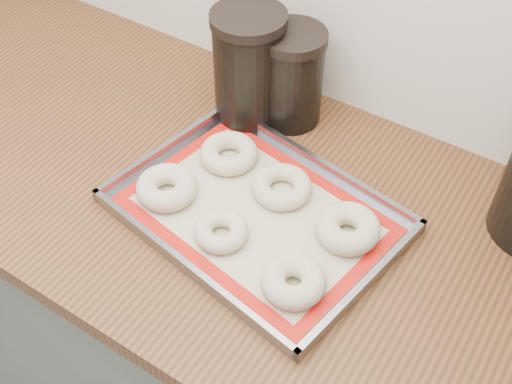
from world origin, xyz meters
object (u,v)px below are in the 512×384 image
Objects in this scene: bagel_back_mid at (282,187)px; bagel_back_right at (348,228)px; canister_left at (249,67)px; bagel_front_left at (166,188)px; bagel_front_right at (293,281)px; baking_tray at (256,213)px; canister_mid at (292,77)px; bagel_front_mid at (221,231)px; bagel_back_left at (229,153)px.

bagel_back_mid is 0.98× the size of bagel_back_right.
bagel_front_left is at bearing -88.80° from canister_left.
bagel_front_left reaches higher than bagel_back_mid.
bagel_front_right is 0.14m from bagel_back_right.
bagel_back_mid is 0.47× the size of canister_left.
baking_tray is 5.05× the size of bagel_front_right.
canister_left is (-0.17, 0.16, 0.09)m from bagel_back_mid.
canister_mid reaches higher than baking_tray.
bagel_back_mid is at bearing 77.51° from bagel_front_mid.
bagel_back_left is at bearing 143.43° from baking_tray.
bagel_back_left is at bearing 120.78° from bagel_front_mid.
canister_mid reaches higher than bagel_back_left.
bagel_back_left is 0.48× the size of canister_left.
canister_mid is at bearing 108.79° from baking_tray.
canister_mid is (-0.10, 0.19, 0.08)m from bagel_back_mid.
canister_left is at bearing 115.36° from bagel_front_mid.
bagel_front_mid is 0.84× the size of bagel_back_right.
canister_mid is (0.07, 0.30, 0.07)m from bagel_front_left.
bagel_back_left is (-0.24, 0.18, -0.00)m from bagel_front_right.
canister_left is (-0.05, 0.14, 0.09)m from bagel_back_left.
bagel_back_right is (0.30, 0.09, 0.00)m from bagel_front_left.
bagel_front_mid is 0.34m from canister_left.
bagel_front_left is at bearing -106.92° from bagel_back_left.
baking_tray is at bearing -36.57° from bagel_back_left.
bagel_back_mid is 0.23m from canister_mid.
bagel_front_left is at bearing 170.10° from bagel_front_right.
bagel_back_left is 1.00× the size of bagel_back_right.
canister_left reaches higher than bagel_back_right.
bagel_back_right is at bearing 33.74° from bagel_front_mid.
bagel_back_right is at bearing -9.92° from bagel_back_mid.
bagel_front_mid is 0.21m from bagel_back_right.
canister_mid is at bearing 117.21° from bagel_back_mid.
baking_tray is 0.29m from canister_mid.
bagel_front_mid is at bearing -105.32° from baking_tray.
canister_mid is (0.03, 0.17, 0.07)m from bagel_back_left.
baking_tray is at bearing -54.20° from canister_left.
bagel_back_left is (-0.09, 0.16, 0.00)m from bagel_front_mid.
bagel_front_right is (0.28, -0.05, 0.00)m from bagel_front_left.
baking_tray is at bearing 16.89° from bagel_front_left.
bagel_back_mid reaches higher than bagel_front_mid.
canister_left is at bearing 125.80° from baking_tray.
bagel_back_mid is (0.03, 0.14, 0.00)m from bagel_front_mid.
canister_left is at bearing 137.62° from bagel_back_mid.
baking_tray is 5.71× the size of bagel_front_mid.
bagel_front_mid is 0.15m from bagel_front_right.
bagel_front_right is 0.45× the size of canister_left.
bagel_front_right reaches higher than bagel_back_left.
bagel_back_mid is at bearing -8.54° from bagel_back_left.
bagel_back_left is 1.02× the size of bagel_back_mid.
baking_tray is 0.08m from bagel_front_mid.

